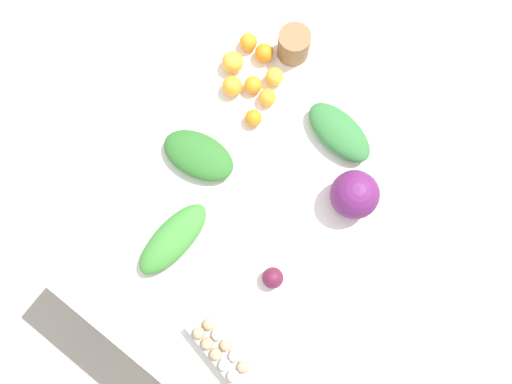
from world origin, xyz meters
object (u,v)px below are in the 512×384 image
egg_carton (222,349)px  orange_3 (232,86)px  orange_2 (267,97)px  orange_1 (253,85)px  greens_bunch_kale (198,155)px  orange_0 (264,53)px  orange_6 (248,42)px  orange_5 (233,62)px  beet_root (273,278)px  greens_bunch_beet_tops (173,239)px  paper_bag (294,45)px  greens_bunch_dandelion (339,132)px  cabbage_purple (355,195)px  orange_7 (253,118)px  orange_4 (274,77)px

egg_carton → orange_3: size_ratio=3.57×
orange_2 → orange_1: bearing=-94.8°
greens_bunch_kale → orange_1: bearing=-178.1°
orange_0 → orange_6: orange_0 is taller
egg_carton → orange_5: 1.05m
beet_root → orange_1: 0.72m
greens_bunch_beet_tops → paper_bag: bearing=-173.1°
greens_bunch_dandelion → egg_carton: bearing=8.4°
orange_2 → orange_6: orange_6 is taller
egg_carton → orange_1: egg_carton is taller
greens_bunch_kale → orange_0: 0.48m
cabbage_purple → egg_carton: size_ratio=0.63×
orange_5 → greens_bunch_beet_tops: bearing=20.8°
orange_0 → orange_6: size_ratio=1.06×
greens_bunch_beet_tops → beet_root: 0.37m
orange_2 → orange_6: bearing=-125.0°
greens_bunch_kale → egg_carton: bearing=45.3°
greens_bunch_kale → greens_bunch_dandelion: greens_bunch_dandelion is taller
paper_bag → orange_5: 0.24m
greens_bunch_beet_tops → orange_3: bearing=-161.8°
greens_bunch_kale → orange_5: (-0.37, -0.13, 0.00)m
greens_bunch_kale → greens_bunch_beet_tops: size_ratio=0.89×
egg_carton → orange_6: bearing=135.1°
paper_bag → greens_bunch_beet_tops: size_ratio=0.39×
egg_carton → greens_bunch_kale: (-0.48, -0.49, -0.00)m
orange_0 → orange_3: size_ratio=0.94×
orange_0 → orange_5: size_ratio=0.88×
paper_bag → orange_3: paper_bag is taller
orange_3 → orange_5: 0.10m
orange_3 → orange_5: bearing=-143.0°
orange_1 → orange_6: bearing=-136.9°
orange_7 → orange_4: bearing=-168.4°
orange_6 → greens_bunch_kale: bearing=15.8°
beet_root → orange_2: beet_root is taller
paper_bag → orange_3: (0.27, -0.09, -0.02)m
orange_0 → orange_1: 0.14m
egg_carton → greens_bunch_dandelion: egg_carton is taller
greens_bunch_kale → orange_3: size_ratio=3.60×
orange_2 → orange_5: 0.19m
beet_root → orange_6: bearing=-137.1°
orange_1 → orange_5: bearing=-102.1°
egg_carton → greens_bunch_dandelion: size_ratio=0.97×
orange_3 → orange_4: size_ratio=1.11×
greens_bunch_beet_tops → orange_3: (-0.58, -0.19, -0.01)m
orange_3 → orange_7: bearing=69.9°
orange_4 → orange_7: bearing=11.6°
orange_0 → orange_3: (0.18, -0.01, 0.00)m
greens_bunch_kale → orange_1: size_ratio=4.10×
greens_bunch_beet_tops → orange_1: (-0.63, -0.13, -0.01)m
greens_bunch_dandelion → beet_root: greens_bunch_dandelion is taller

